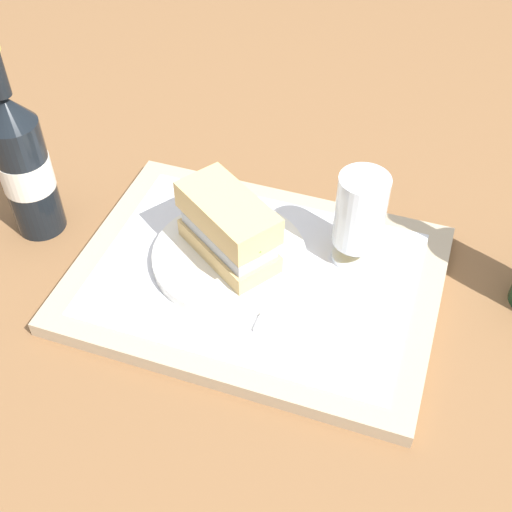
% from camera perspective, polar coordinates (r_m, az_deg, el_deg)
% --- Properties ---
extents(ground_plane, '(3.00, 3.00, 0.00)m').
position_cam_1_polar(ground_plane, '(0.83, -0.00, -2.41)').
color(ground_plane, brown).
extents(tray, '(0.44, 0.32, 0.02)m').
position_cam_1_polar(tray, '(0.82, -0.00, -1.95)').
color(tray, tan).
rests_on(tray, ground_plane).
extents(placemat, '(0.38, 0.27, 0.00)m').
position_cam_1_polar(placemat, '(0.81, -0.00, -1.45)').
color(placemat, silver).
rests_on(placemat, tray).
extents(plate, '(0.19, 0.19, 0.01)m').
position_cam_1_polar(plate, '(0.82, -2.30, -0.01)').
color(plate, silver).
rests_on(plate, placemat).
extents(sandwich, '(0.14, 0.13, 0.08)m').
position_cam_1_polar(sandwich, '(0.78, -2.26, 2.39)').
color(sandwich, tan).
rests_on(sandwich, plate).
extents(beer_glass, '(0.06, 0.06, 0.12)m').
position_cam_1_polar(beer_glass, '(0.79, 8.91, 3.48)').
color(beer_glass, silver).
rests_on(beer_glass, placemat).
extents(napkin_folded, '(0.09, 0.07, 0.01)m').
position_cam_1_polar(napkin_folded, '(0.76, 3.86, -5.32)').
color(napkin_folded, white).
rests_on(napkin_folded, placemat).
extents(second_bottle, '(0.07, 0.07, 0.27)m').
position_cam_1_polar(second_bottle, '(0.88, -19.32, 7.46)').
color(second_bottle, black).
rests_on(second_bottle, ground_plane).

